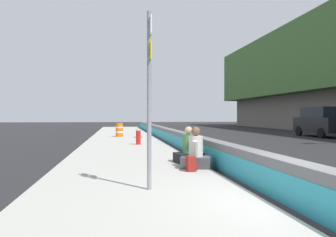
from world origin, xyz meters
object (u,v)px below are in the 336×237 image
route_sign_post (149,87)px  construction_barrel (119,130)px  seated_person_middle (189,151)px  parked_car_fourth (321,121)px  seated_person_foreground (196,155)px  fire_hydrant (138,136)px  backpack (191,164)px

route_sign_post → construction_barrel: (17.55, 0.48, -1.59)m
seated_person_middle → parked_car_fourth: (13.45, -13.11, 0.68)m
route_sign_post → seated_person_foreground: (2.73, -1.59, -1.70)m
fire_hydrant → seated_person_middle: (-7.02, -1.17, -0.09)m
seated_person_foreground → seated_person_middle: seated_person_foreground is taller
fire_hydrant → backpack: size_ratio=2.20×
seated_person_foreground → parked_car_fourth: parked_car_fourth is taller
seated_person_foreground → seated_person_middle: 1.07m
backpack → parked_car_fourth: bearing=-41.5°
fire_hydrant → seated_person_foreground: size_ratio=0.75×
route_sign_post → construction_barrel: size_ratio=3.79×
seated_person_foreground → backpack: seated_person_foreground is taller
fire_hydrant → construction_barrel: bearing=7.8°
seated_person_middle → seated_person_foreground: bearing=179.2°
fire_hydrant → backpack: bearing=-174.1°
parked_car_fourth → backpack: bearing=138.5°
seated_person_middle → backpack: bearing=170.6°
seated_person_middle → parked_car_fourth: size_ratio=0.24×
seated_person_middle → construction_barrel: bearing=8.7°
route_sign_post → construction_barrel: 17.63m
parked_car_fourth → seated_person_middle: bearing=135.7°
route_sign_post → parked_car_fourth: route_sign_post is taller
construction_barrel → backpack: bearing=-173.3°
backpack → seated_person_middle: bearing=-9.4°
route_sign_post → construction_barrel: route_sign_post is taller
seated_person_middle → backpack: seated_person_middle is taller
backpack → parked_car_fourth: size_ratio=0.08×
construction_barrel → parked_car_fourth: bearing=-91.1°
route_sign_post → fire_hydrant: bearing=-2.3°
route_sign_post → fire_hydrant: size_ratio=4.09×
fire_hydrant → seated_person_foreground: bearing=-171.9°
backpack → construction_barrel: 15.54m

